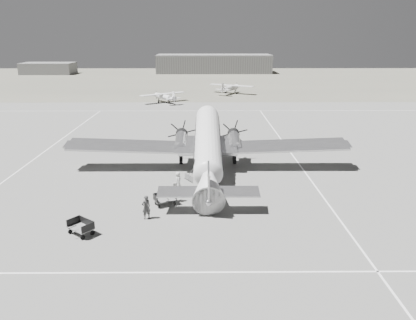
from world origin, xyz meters
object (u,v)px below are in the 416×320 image
Objects in this scene: shed_secondary at (48,68)px; light_plane_left at (164,98)px; dc3_airliner at (208,148)px; hangar_main at (214,64)px; light_plane_right at (230,89)px; baggage_cart_near at (165,199)px; ramp_agent at (176,192)px; ground_crew at (146,207)px; passenger at (178,180)px; baggage_cart_far at (81,228)px.

shed_secondary reaches higher than light_plane_left.
hangar_main is at bearing 88.58° from dc3_airliner.
dc3_airliner reaches higher than light_plane_right.
shed_secondary is 130.29m from baggage_cart_near.
hangar_main is 124.12m from baggage_cart_near.
ground_crew is at bearing 161.65° from ramp_agent.
light_plane_left is at bearing -99.61° from hangar_main.
baggage_cart_near is 1.21m from ramp_agent.
ramp_agent is 1.09× the size of passenger.
light_plane_right reaches higher than light_plane_left.
ramp_agent is (54.11, -118.13, -1.11)m from shed_secondary.
light_plane_right is 6.01× the size of baggage_cart_far.
dc3_airliner reaches higher than ramp_agent.
light_plane_right is at bearing -39.70° from shed_secondary.
ground_crew is (-1.19, -2.60, 0.45)m from baggage_cart_near.
light_plane_right is (2.79, -57.13, -2.12)m from hangar_main.
light_plane_right is at bearing 56.31° from baggage_cart_near.
shed_secondary is 1.75× the size of light_plane_left.
dc3_airliner is 15.84× the size of baggage_cart_far.
light_plane_right is at bearing 116.28° from baggage_cart_far.
dc3_airliner is 2.91× the size of light_plane_left.
passenger is (0.01, 2.98, -0.07)m from ramp_agent.
hangar_main is at bearing 61.33° from baggage_cart_near.
baggage_cart_far is (-5.51, -5.17, 0.02)m from baggage_cart_near.
ground_crew reaches higher than ramp_agent.
ground_crew reaches higher than baggage_cart_near.
light_plane_left reaches higher than baggage_cart_near.
ramp_agent reaches higher than baggage_cart_far.
hangar_main is 57.24m from light_plane_right.
ramp_agent is at bearing 81.17° from baggage_cart_far.
ramp_agent is (2.05, 3.37, -0.07)m from ground_crew.
baggage_cart_near is at bearing -115.38° from dc3_airliner.
ground_crew is (52.06, -121.50, -1.04)m from shed_secondary.
ground_crew reaches higher than passenger.
ramp_agent is (6.36, 5.95, 0.35)m from baggage_cart_far.
hangar_main reaches higher than passenger.
light_plane_left is at bearing -12.35° from passenger.
dc3_airliner is at bearing -114.28° from light_plane_left.
hangar_main is 21.89× the size of ground_crew.
dc3_airliner is 18.34× the size of passenger.
light_plane_right is 70.19m from ground_crew.
baggage_cart_far is 5.04m from ground_crew.
dc3_airliner is 11.47m from ground_crew.
shed_secondary is at bearing 37.49° from ramp_agent.
shed_secondary is at bearing 149.14° from baggage_cart_far.
baggage_cart_near is at bearing -147.04° from ground_crew.
ground_crew is (-10.73, -69.37, -0.22)m from light_plane_right.
passenger is (6.03, -49.79, -0.25)m from light_plane_left.
baggage_cart_far reaches higher than baggage_cart_near.
baggage_cart_far is at bearing 145.96° from ramp_agent.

